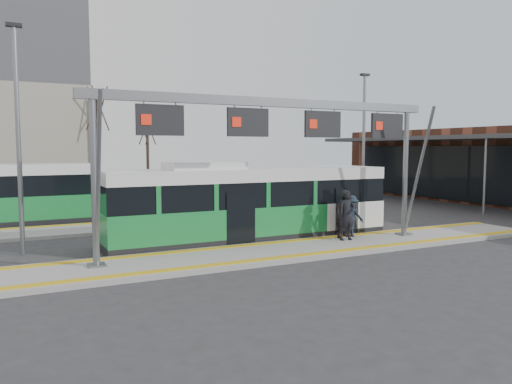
% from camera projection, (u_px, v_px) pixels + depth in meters
% --- Properties ---
extents(ground, '(120.00, 120.00, 0.00)m').
position_uv_depth(ground, '(290.00, 252.00, 17.44)').
color(ground, '#2D2D30').
rests_on(ground, ground).
extents(platform_main, '(22.00, 3.00, 0.15)m').
position_uv_depth(platform_main, '(290.00, 250.00, 17.44)').
color(platform_main, gray).
rests_on(platform_main, ground).
extents(platform_second, '(20.00, 3.00, 0.15)m').
position_uv_depth(platform_second, '(126.00, 227.00, 22.76)').
color(platform_second, gray).
rests_on(platform_second, ground).
extents(tactile_main, '(22.00, 2.65, 0.02)m').
position_uv_depth(tactile_main, '(290.00, 248.00, 17.43)').
color(tactile_main, gold).
rests_on(tactile_main, platform_main).
extents(tactile_second, '(20.00, 0.35, 0.02)m').
position_uv_depth(tactile_second, '(120.00, 221.00, 23.78)').
color(tactile_second, gold).
rests_on(tactile_second, platform_second).
extents(gantry, '(13.00, 1.68, 5.20)m').
position_uv_depth(gantry, '(279.00, 129.00, 17.14)').
color(gantry, slate).
rests_on(gantry, platform_main).
extents(hero_bus, '(11.42, 2.45, 3.14)m').
position_uv_depth(hero_bus, '(249.00, 204.00, 19.61)').
color(hero_bus, black).
rests_on(hero_bus, ground).
extents(passenger_a, '(0.72, 0.49, 1.92)m').
position_uv_depth(passenger_a, '(347.00, 215.00, 18.92)').
color(passenger_a, black).
rests_on(passenger_a, platform_main).
extents(passenger_b, '(1.05, 0.93, 1.80)m').
position_uv_depth(passenger_b, '(347.00, 215.00, 19.48)').
color(passenger_b, black).
rests_on(passenger_b, platform_main).
extents(passenger_c, '(1.15, 0.79, 1.64)m').
position_uv_depth(passenger_c, '(351.00, 216.00, 19.69)').
color(passenger_c, '#1C2633').
rests_on(passenger_c, platform_main).
extents(tree_left, '(1.40, 1.40, 9.16)m').
position_uv_depth(tree_left, '(97.00, 109.00, 42.24)').
color(tree_left, '#382B21').
rests_on(tree_left, ground).
extents(tree_mid, '(1.40, 1.40, 7.11)m').
position_uv_depth(tree_mid, '(147.00, 130.00, 47.19)').
color(tree_mid, '#382B21').
rests_on(tree_mid, ground).
extents(lamp_west, '(0.50, 0.25, 7.73)m').
position_uv_depth(lamp_west, '(18.00, 134.00, 16.64)').
color(lamp_west, slate).
rests_on(lamp_west, ground).
extents(lamp_east, '(0.50, 0.25, 7.59)m').
position_uv_depth(lamp_east, '(364.00, 141.00, 26.76)').
color(lamp_east, slate).
rests_on(lamp_east, ground).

